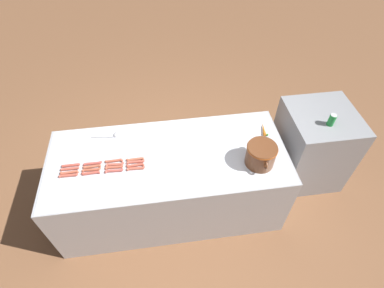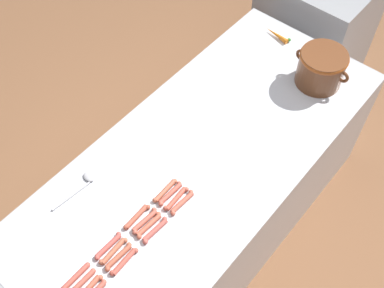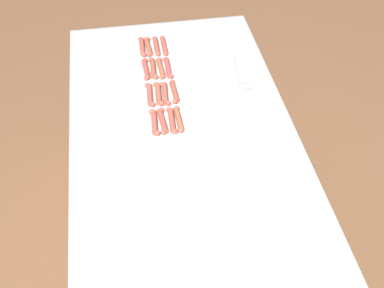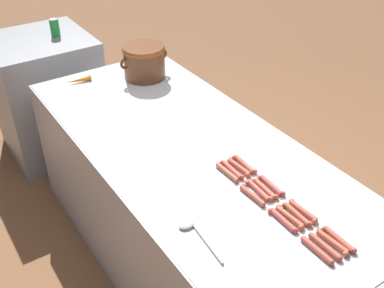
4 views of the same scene
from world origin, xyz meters
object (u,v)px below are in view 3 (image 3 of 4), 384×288
at_px(hot_dog_11, 163,121).
at_px(hot_dog_4, 156,46).
at_px(hot_dog_3, 179,119).
at_px(hot_dog_9, 153,68).
at_px(hot_dog_6, 165,94).
at_px(hot_dog_8, 148,47).
at_px(hot_dog_10, 158,94).
at_px(hot_dog_14, 150,95).
at_px(serving_spoon, 243,81).
at_px(hot_dog_0, 163,46).
at_px(hot_dog_5, 161,68).
at_px(hot_dog_1, 168,68).
at_px(hot_dog_2, 174,92).
at_px(hot_dog_12, 142,47).
at_px(hot_dog_15, 154,122).
at_px(hot_dog_7, 172,120).
at_px(hot_dog_13, 146,69).

bearing_deg(hot_dog_11, hot_dog_4, -93.97).
bearing_deg(hot_dog_3, hot_dog_9, -80.01).
xyz_separation_m(hot_dog_6, hot_dog_8, (0.04, -0.39, 0.00)).
bearing_deg(hot_dog_10, hot_dog_9, -89.51).
distance_m(hot_dog_14, serving_spoon, 0.45).
relative_size(hot_dog_0, hot_dog_5, 1.00).
bearing_deg(hot_dog_1, hot_dog_9, -5.39).
height_order(hot_dog_6, hot_dog_8, same).
bearing_deg(hot_dog_2, hot_dog_1, -89.67).
bearing_deg(hot_dog_12, hot_dog_3, 100.13).
relative_size(hot_dog_4, hot_dog_12, 1.00).
xyz_separation_m(hot_dog_1, hot_dog_8, (0.07, -0.19, 0.00)).
bearing_deg(hot_dog_15, hot_dog_14, -90.19).
xyz_separation_m(hot_dog_2, hot_dog_9, (0.07, -0.19, 0.00)).
distance_m(hot_dog_1, hot_dog_3, 0.38).
bearing_deg(hot_dog_4, hot_dog_15, 82.55).
height_order(hot_dog_8, hot_dog_15, same).
xyz_separation_m(hot_dog_3, hot_dog_5, (0.03, -0.38, 0.00)).
relative_size(hot_dog_6, hot_dog_9, 1.00).
relative_size(hot_dog_3, hot_dog_10, 1.00).
xyz_separation_m(hot_dog_8, hot_dog_12, (0.03, -0.00, 0.00)).
bearing_deg(hot_dog_7, hot_dog_8, -85.94).
xyz_separation_m(hot_dog_8, hot_dog_11, (-0.00, 0.57, 0.00)).
relative_size(hot_dog_7, hot_dog_11, 1.00).
bearing_deg(hot_dog_4, hot_dog_3, 93.05).
bearing_deg(hot_dog_6, hot_dog_8, -84.77).
height_order(hot_dog_1, hot_dog_10, same).
xyz_separation_m(hot_dog_11, serving_spoon, (-0.41, -0.23, -0.00)).
bearing_deg(hot_dog_7, hot_dog_14, -68.48).
distance_m(hot_dog_0, hot_dog_6, 0.39).
distance_m(hot_dog_2, hot_dog_4, 0.38).
bearing_deg(hot_dog_0, hot_dog_3, 89.46).
height_order(hot_dog_1, hot_dog_13, same).
bearing_deg(hot_dog_0, hot_dog_4, -5.34).
relative_size(hot_dog_10, hot_dog_12, 1.00).
relative_size(hot_dog_0, hot_dog_9, 1.00).
relative_size(hot_dog_10, serving_spoon, 0.61).
relative_size(hot_dog_1, hot_dog_12, 1.00).
distance_m(hot_dog_4, hot_dog_12, 0.07).
bearing_deg(hot_dog_3, hot_dog_6, -78.86).
xyz_separation_m(hot_dog_2, hot_dog_14, (0.11, 0.00, 0.00)).
height_order(hot_dog_2, hot_dog_14, same).
bearing_deg(hot_dog_6, hot_dog_9, -81.04).
xyz_separation_m(hot_dog_5, hot_dog_14, (0.07, 0.19, 0.00)).
distance_m(hot_dog_11, serving_spoon, 0.47).
bearing_deg(hot_dog_10, hot_dog_7, 100.59).
bearing_deg(hot_dog_15, hot_dog_5, -100.95).
bearing_deg(hot_dog_14, hot_dog_10, -179.83).
height_order(hot_dog_0, hot_dog_12, same).
height_order(hot_dog_5, hot_dog_14, same).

